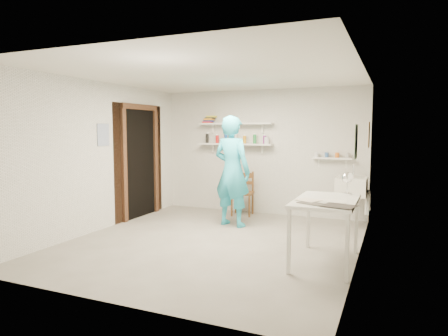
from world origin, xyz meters
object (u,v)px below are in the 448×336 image
at_px(wall_clock, 234,152).
at_px(desk_lamp, 348,178).
at_px(belfast_sink, 352,186).
at_px(work_table, 325,231).
at_px(man, 232,171).
at_px(wooden_chair, 242,193).

distance_m(wall_clock, desk_lamp, 2.30).
bearing_deg(belfast_sink, work_table, -93.17).
xyz_separation_m(wall_clock, work_table, (1.82, -1.55, -0.85)).
relative_size(belfast_sink, man, 0.32).
bearing_deg(wooden_chair, desk_lamp, -47.10).
bearing_deg(desk_lamp, wall_clock, 151.79).
height_order(belfast_sink, wall_clock, wall_clock).
distance_m(wall_clock, wooden_chair, 1.04).
bearing_deg(desk_lamp, belfast_sink, 93.24).
distance_m(belfast_sink, desk_lamp, 1.55).
bearing_deg(wooden_chair, man, -89.13).
bearing_deg(work_table, wall_clock, 139.48).
height_order(belfast_sink, wooden_chair, wooden_chair).
xyz_separation_m(wall_clock, desk_lamp, (2.01, -1.08, -0.23)).
height_order(wall_clock, desk_lamp, wall_clock).
height_order(man, wooden_chair, man).
xyz_separation_m(man, desk_lamp, (1.97, -0.87, 0.08)).
relative_size(wall_clock, work_table, 0.28).
bearing_deg(man, belfast_sink, -148.38).
bearing_deg(wall_clock, wooden_chair, 109.93).
height_order(wooden_chair, work_table, wooden_chair).
height_order(work_table, desk_lamp, desk_lamp).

